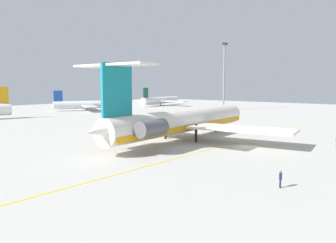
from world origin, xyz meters
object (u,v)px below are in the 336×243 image
(airliner_far_right, at_px, (161,100))
(light_mast, at_px, (224,74))
(main_jetliner, at_px, (180,121))
(ground_crew_near_tail, at_px, (147,119))
(ground_crew_portside, at_px, (160,118))
(ground_crew_starboard, at_px, (281,177))
(airliner_mid_right, at_px, (88,105))

(airliner_far_right, xyz_separation_m, light_mast, (-6.01, -39.38, 12.21))
(main_jetliner, height_order, ground_crew_near_tail, main_jetliner)
(airliner_far_right, height_order, ground_crew_near_tail, airliner_far_right)
(airliner_far_right, relative_size, ground_crew_portside, 17.13)
(airliner_far_right, bearing_deg, ground_crew_portside, -145.16)
(ground_crew_starboard, bearing_deg, airliner_mid_right, -76.28)
(airliner_mid_right, height_order, ground_crew_portside, airliner_mid_right)
(airliner_mid_right, bearing_deg, ground_crew_starboard, -90.15)
(airliner_far_right, bearing_deg, main_jetliner, -142.85)
(main_jetliner, distance_m, ground_crew_portside, 30.51)
(airliner_far_right, bearing_deg, ground_crew_starboard, -139.71)
(airliner_mid_right, xyz_separation_m, ground_crew_starboard, (-49.13, -98.26, -1.24))
(airliner_mid_right, relative_size, ground_crew_near_tail, 14.64)
(ground_crew_starboard, bearing_deg, ground_crew_near_tail, -82.72)
(airliner_far_right, height_order, light_mast, light_mast)
(ground_crew_near_tail, bearing_deg, main_jetliner, 136.36)
(airliner_far_right, distance_m, ground_crew_starboard, 134.43)
(ground_crew_near_tail, xyz_separation_m, light_mast, (54.84, 8.77, 13.75))
(ground_crew_portside, bearing_deg, airliner_far_right, 105.11)
(main_jetliner, xyz_separation_m, ground_crew_starboard, (-15.91, -25.08, -2.49))
(airliner_mid_right, distance_m, ground_crew_portside, 52.00)
(light_mast, bearing_deg, ground_crew_portside, -168.98)
(airliner_far_right, height_order, ground_crew_starboard, airliner_far_right)
(airliner_mid_right, height_order, ground_crew_starboard, airliner_mid_right)
(airliner_mid_right, distance_m, ground_crew_starboard, 109.87)
(airliner_far_right, distance_m, ground_crew_near_tail, 77.61)
(main_jetliner, xyz_separation_m, light_mast, (70.84, 32.82, 11.23))
(main_jetliner, bearing_deg, airliner_far_right, 39.59)
(main_jetliner, relative_size, ground_crew_starboard, 25.46)
(airliner_mid_right, distance_m, light_mast, 56.57)
(main_jetliner, height_order, airliner_mid_right, main_jetliner)
(ground_crew_near_tail, bearing_deg, ground_crew_starboard, 136.98)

